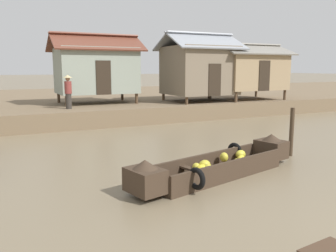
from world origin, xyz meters
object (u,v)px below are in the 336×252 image
object	(u,v)px
stilt_house_mid_right	(199,69)
mooring_post	(292,132)
vendor_person	(68,90)
stilt_house_mid_left	(96,69)
banana_boat	(219,165)
stilt_house_right	(248,70)

from	to	relation	value
stilt_house_mid_right	mooring_post	distance (m)	10.67
vendor_person	mooring_post	world-z (taller)	vendor_person
stilt_house_mid_left	banana_boat	bearing A→B (deg)	-90.43
stilt_house_mid_right	mooring_post	size ratio (longest dim) A/B	2.82
stilt_house_right	stilt_house_mid_left	bearing A→B (deg)	169.40
stilt_house_mid_left	vendor_person	size ratio (longest dim) A/B	2.98
stilt_house_mid_right	vendor_person	distance (m)	8.00
stilt_house_right	vendor_person	size ratio (longest dim) A/B	2.94
stilt_house_mid_right	stilt_house_right	bearing A→B (deg)	-4.84
banana_boat	stilt_house_mid_right	xyz separation A→B (m)	(5.98, 10.99, 2.45)
stilt_house_mid_left	stilt_house_mid_right	xyz separation A→B (m)	(5.89, -1.45, -0.01)
vendor_person	mooring_post	bearing A→B (deg)	-60.58
stilt_house_right	vendor_person	bearing A→B (deg)	-177.56
banana_boat	stilt_house_mid_left	world-z (taller)	stilt_house_mid_left
vendor_person	mooring_post	size ratio (longest dim) A/B	1.05
mooring_post	vendor_person	bearing A→B (deg)	119.42
stilt_house_mid_left	mooring_post	size ratio (longest dim) A/B	3.14
mooring_post	stilt_house_mid_right	bearing A→B (deg)	75.60
banana_boat	stilt_house_mid_left	distance (m)	12.68
stilt_house_mid_right	stilt_house_right	world-z (taller)	stilt_house_mid_right
banana_boat	mooring_post	distance (m)	3.51
banana_boat	stilt_house_right	distance (m)	14.43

